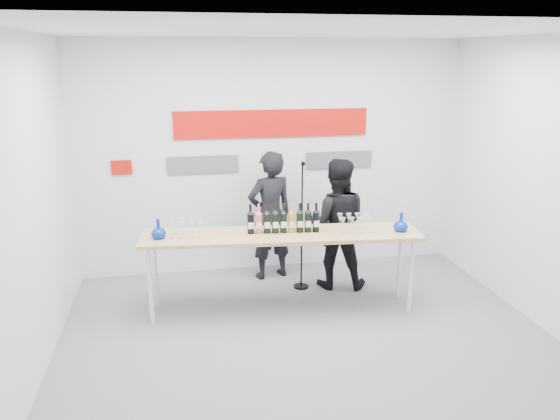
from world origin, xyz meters
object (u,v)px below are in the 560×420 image
Objects in this scene: presenter_right at (336,224)px; mic_stand at (302,251)px; presenter_left at (270,216)px; tasting_table at (282,239)px.

mic_stand is at bearing 14.80° from presenter_right.
presenter_left is 0.63m from mic_stand.
mic_stand is (-0.43, 0.00, -0.32)m from presenter_right.
presenter_right is (0.78, 0.55, -0.04)m from tasting_table.
presenter_right is at bearing 40.63° from tasting_table.
mic_stand is at bearing 110.94° from presenter_left.
tasting_table is at bearing 71.90° from presenter_left.
presenter_left is 0.86m from presenter_right.
tasting_table is 1.91× the size of presenter_right.
mic_stand is (0.35, 0.55, -0.36)m from tasting_table.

